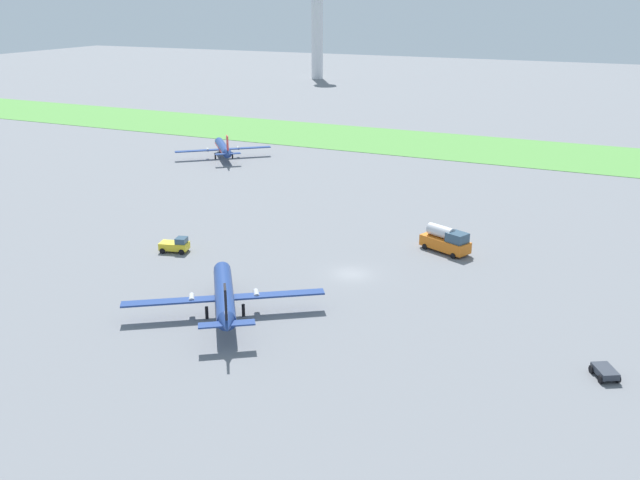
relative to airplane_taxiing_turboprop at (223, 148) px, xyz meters
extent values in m
plane|color=slate|center=(46.39, -46.75, -2.09)|extent=(600.00, 600.00, 0.00)
cube|color=#549342|center=(46.39, 30.18, -2.05)|extent=(360.00, 28.00, 0.08)
cylinder|color=navy|center=(-0.21, 0.26, -0.01)|extent=(9.28, 10.74, 1.73)
cone|color=black|center=(-4.63, 5.61, -0.01)|extent=(2.41, 2.42, 1.70)
cone|color=navy|center=(4.42, -5.36, 0.20)|extent=(2.75, 2.87, 1.56)
cube|color=red|center=(-0.21, 0.26, -0.14)|extent=(8.87, 10.22, 0.24)
cube|color=navy|center=(-3.67, -3.04, -0.32)|extent=(8.13, 7.01, 0.17)
cube|color=navy|center=(3.69, 3.03, -0.32)|extent=(8.13, 7.01, 0.17)
cylinder|color=#B7BABF|center=(-2.66, -1.58, -0.32)|extent=(1.31, 1.42, 0.55)
cylinder|color=#B7BABF|center=(2.05, 2.31, -0.32)|extent=(1.31, 1.42, 0.55)
cube|color=red|center=(4.20, -5.09, 2.24)|extent=(1.15, 1.34, 2.77)
cube|color=navy|center=(3.26, -5.86, 0.16)|extent=(2.54, 2.35, 0.14)
cube|color=navy|center=(5.14, -4.32, 0.16)|extent=(2.54, 2.35, 0.14)
cylinder|color=black|center=(-3.53, 4.27, -1.49)|extent=(0.31, 0.31, 1.21)
cylinder|color=black|center=(-0.99, -1.50, -1.49)|extent=(0.31, 0.31, 1.21)
cylinder|color=black|center=(1.66, 0.68, -1.49)|extent=(0.31, 0.31, 1.21)
cylinder|color=navy|center=(38.58, -62.08, 0.13)|extent=(8.93, 12.15, 1.85)
cone|color=black|center=(34.48, -55.89, 0.13)|extent=(2.54, 2.55, 1.82)
cone|color=navy|center=(42.88, -68.57, 0.36)|extent=(2.83, 3.09, 1.67)
cube|color=black|center=(38.58, -62.08, -0.01)|extent=(8.55, 11.56, 0.26)
cube|color=navy|center=(34.53, -65.21, -0.19)|extent=(9.22, 6.72, 0.19)
cube|color=navy|center=(43.03, -59.56, -0.19)|extent=(9.22, 6.72, 0.19)
cylinder|color=#B7BABF|center=(35.78, -63.76, -0.19)|extent=(1.31, 1.56, 0.59)
cylinder|color=#B7BABF|center=(41.22, -60.15, -0.19)|extent=(1.31, 1.56, 0.59)
cube|color=black|center=(42.68, -68.26, 2.54)|extent=(1.11, 1.51, 2.97)
cube|color=navy|center=(41.60, -68.98, 0.32)|extent=(2.78, 2.36, 0.15)
cube|color=navy|center=(43.76, -67.54, 0.32)|extent=(2.78, 2.36, 0.15)
cylinder|color=black|center=(35.50, -57.44, -1.44)|extent=(0.33, 0.33, 1.30)
cylinder|color=black|center=(37.56, -63.86, -1.44)|extent=(0.33, 0.33, 1.30)
cylinder|color=black|center=(40.62, -61.83, -1.44)|extent=(0.33, 0.33, 1.30)
cube|color=yellow|center=(23.08, -49.05, -1.29)|extent=(3.94, 2.64, 0.90)
cube|color=#334C60|center=(24.05, -48.80, -0.49)|extent=(1.63, 1.79, 0.70)
cylinder|color=black|center=(24.07, -47.87, -1.74)|extent=(0.74, 0.42, 0.70)
cylinder|color=black|center=(24.52, -49.61, -1.74)|extent=(0.74, 0.42, 0.70)
cylinder|color=black|center=(21.63, -48.50, -1.74)|extent=(0.74, 0.42, 0.70)
cylinder|color=black|center=(22.08, -50.24, -1.74)|extent=(0.74, 0.42, 0.70)
cube|color=orange|center=(54.37, -34.83, -1.04)|extent=(6.92, 4.82, 1.40)
cylinder|color=silver|center=(53.66, -34.52, 0.42)|extent=(3.89, 2.85, 1.54)
cube|color=#334C60|center=(56.04, -35.57, 0.26)|extent=(2.95, 2.79, 1.20)
cylinder|color=black|center=(56.94, -34.65, -1.74)|extent=(0.74, 0.51, 0.70)
cylinder|color=black|center=(55.97, -36.85, -1.74)|extent=(0.74, 0.51, 0.70)
cylinder|color=black|center=(52.78, -32.82, -1.74)|extent=(0.74, 0.51, 0.70)
cylinder|color=black|center=(51.81, -35.01, -1.74)|extent=(0.74, 0.51, 0.70)
cube|color=#2D333D|center=(74.78, -59.66, -1.47)|extent=(2.49, 2.83, 0.55)
cylinder|color=black|center=(73.71, -59.30, -1.74)|extent=(0.56, 0.73, 0.70)
cylinder|color=black|center=(75.02, -58.56, -1.74)|extent=(0.56, 0.73, 0.70)
cylinder|color=black|center=(74.54, -60.76, -1.74)|extent=(0.56, 0.73, 0.70)
cylinder|color=black|center=(75.84, -60.02, -1.74)|extent=(0.56, 0.73, 0.70)
cylinder|color=silver|center=(-41.50, 136.27, 14.06)|extent=(4.40, 4.40, 32.31)
camera|label=1|loc=(74.15, -117.21, 28.67)|focal=39.15mm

